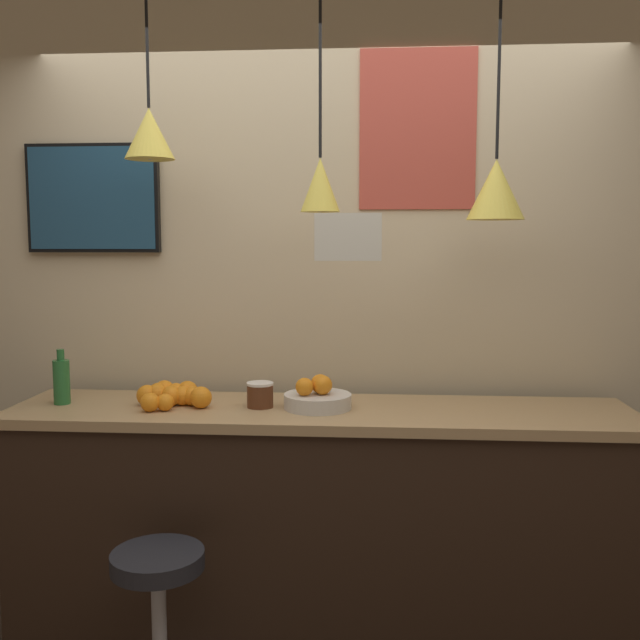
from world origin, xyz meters
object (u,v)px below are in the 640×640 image
(fruit_bowl, at_px, (317,397))
(mounted_tv, at_px, (93,198))
(bar_stool, at_px, (159,617))
(juice_bottle, at_px, (62,381))
(spread_jar, at_px, (260,395))

(fruit_bowl, xyz_separation_m, mounted_tv, (-1.02, 0.34, 0.80))
(bar_stool, relative_size, mounted_tv, 1.09)
(bar_stool, distance_m, juice_bottle, 1.02)
(fruit_bowl, relative_size, juice_bottle, 1.19)
(spread_jar, bearing_deg, fruit_bowl, -0.49)
(fruit_bowl, relative_size, mounted_tv, 0.45)
(bar_stool, bearing_deg, mounted_tv, 121.70)
(juice_bottle, bearing_deg, mounted_tv, 86.60)
(fruit_bowl, distance_m, spread_jar, 0.23)
(bar_stool, height_order, juice_bottle, juice_bottle)
(fruit_bowl, distance_m, juice_bottle, 1.04)
(juice_bottle, relative_size, mounted_tv, 0.38)
(spread_jar, bearing_deg, mounted_tv, 156.72)
(fruit_bowl, distance_m, mounted_tv, 1.34)
(fruit_bowl, height_order, mounted_tv, mounted_tv)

